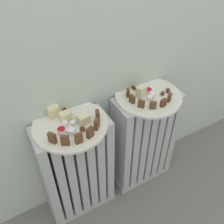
% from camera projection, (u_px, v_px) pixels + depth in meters
% --- Properties ---
extents(radiator_left, '(0.33, 0.15, 0.56)m').
position_uv_depth(radiator_left, '(77.00, 170.00, 1.15)').
color(radiator_left, '#B2B2B7').
rests_on(radiator_left, ground_plane).
extents(radiator_right, '(0.33, 0.15, 0.56)m').
position_uv_depth(radiator_right, '(143.00, 141.00, 1.29)').
color(radiator_right, '#B2B2B7').
rests_on(radiator_right, ground_plane).
extents(plate_left, '(0.30, 0.30, 0.01)m').
position_uv_depth(plate_left, '(70.00, 125.00, 0.96)').
color(plate_left, silver).
rests_on(plate_left, radiator_left).
extents(plate_right, '(0.30, 0.30, 0.01)m').
position_uv_depth(plate_right, '(148.00, 96.00, 1.10)').
color(plate_right, silver).
rests_on(plate_right, radiator_right).
extents(dark_cake_slice_left_0, '(0.03, 0.03, 0.04)m').
position_uv_depth(dark_cake_slice_left_0, '(52.00, 138.00, 0.87)').
color(dark_cake_slice_left_0, '#56351E').
rests_on(dark_cake_slice_left_0, plate_left).
extents(dark_cake_slice_left_1, '(0.03, 0.03, 0.04)m').
position_uv_depth(dark_cake_slice_left_1, '(65.00, 140.00, 0.86)').
color(dark_cake_slice_left_1, '#56351E').
rests_on(dark_cake_slice_left_1, plate_left).
extents(dark_cake_slice_left_2, '(0.03, 0.02, 0.04)m').
position_uv_depth(dark_cake_slice_left_2, '(79.00, 138.00, 0.87)').
color(dark_cake_slice_left_2, '#56351E').
rests_on(dark_cake_slice_left_2, plate_left).
extents(dark_cake_slice_left_3, '(0.03, 0.02, 0.04)m').
position_uv_depth(dark_cake_slice_left_3, '(90.00, 132.00, 0.89)').
color(dark_cake_slice_left_3, '#56351E').
rests_on(dark_cake_slice_left_3, plate_left).
extents(dark_cake_slice_left_4, '(0.03, 0.03, 0.04)m').
position_uv_depth(dark_cake_slice_left_4, '(97.00, 124.00, 0.92)').
color(dark_cake_slice_left_4, '#56351E').
rests_on(dark_cake_slice_left_4, plate_left).
extents(dark_cake_slice_left_5, '(0.02, 0.03, 0.04)m').
position_uv_depth(dark_cake_slice_left_5, '(98.00, 116.00, 0.96)').
color(dark_cake_slice_left_5, '#56351E').
rests_on(dark_cake_slice_left_5, plate_left).
extents(marble_cake_slice_left_0, '(0.05, 0.05, 0.04)m').
position_uv_depth(marble_cake_slice_left_0, '(83.00, 119.00, 0.94)').
color(marble_cake_slice_left_0, beige).
rests_on(marble_cake_slice_left_0, plate_left).
extents(marble_cake_slice_left_1, '(0.04, 0.04, 0.04)m').
position_uv_depth(marble_cake_slice_left_1, '(65.00, 117.00, 0.96)').
color(marble_cake_slice_left_1, beige).
rests_on(marble_cake_slice_left_1, plate_left).
extents(marble_cake_slice_left_2, '(0.05, 0.04, 0.05)m').
position_uv_depth(marble_cake_slice_left_2, '(54.00, 112.00, 0.97)').
color(marble_cake_slice_left_2, beige).
rests_on(marble_cake_slice_left_2, plate_left).
extents(turkish_delight_left_0, '(0.02, 0.02, 0.02)m').
position_uv_depth(turkish_delight_left_0, '(65.00, 124.00, 0.94)').
color(turkish_delight_left_0, white).
rests_on(turkish_delight_left_0, plate_left).
extents(turkish_delight_left_1, '(0.02, 0.02, 0.02)m').
position_uv_depth(turkish_delight_left_1, '(73.00, 123.00, 0.94)').
color(turkish_delight_left_1, white).
rests_on(turkish_delight_left_1, plate_left).
extents(turkish_delight_left_2, '(0.04, 0.04, 0.02)m').
position_uv_depth(turkish_delight_left_2, '(72.00, 132.00, 0.90)').
color(turkish_delight_left_2, white).
rests_on(turkish_delight_left_2, plate_left).
extents(medjool_date_left_0, '(0.03, 0.03, 0.02)m').
position_uv_depth(medjool_date_left_0, '(83.00, 129.00, 0.92)').
color(medjool_date_left_0, '#4C2814').
rests_on(medjool_date_left_0, plate_left).
extents(medjool_date_left_1, '(0.03, 0.03, 0.02)m').
position_uv_depth(medjool_date_left_1, '(64.00, 108.00, 1.01)').
color(medjool_date_left_1, '#4C2814').
rests_on(medjool_date_left_1, plate_left).
extents(jam_bowl_left, '(0.04, 0.04, 0.02)m').
position_uv_depth(jam_bowl_left, '(62.00, 130.00, 0.91)').
color(jam_bowl_left, white).
rests_on(jam_bowl_left, plate_left).
extents(dark_cake_slice_right_0, '(0.02, 0.03, 0.04)m').
position_uv_depth(dark_cake_slice_right_0, '(128.00, 93.00, 1.08)').
color(dark_cake_slice_right_0, '#56351E').
rests_on(dark_cake_slice_right_0, plate_right).
extents(dark_cake_slice_right_1, '(0.02, 0.03, 0.04)m').
position_uv_depth(dark_cake_slice_right_1, '(132.00, 99.00, 1.04)').
color(dark_cake_slice_right_1, '#56351E').
rests_on(dark_cake_slice_right_1, plate_right).
extents(dark_cake_slice_right_2, '(0.03, 0.03, 0.04)m').
position_uv_depth(dark_cake_slice_right_2, '(141.00, 104.00, 1.02)').
color(dark_cake_slice_right_2, '#56351E').
rests_on(dark_cake_slice_right_2, plate_right).
extents(dark_cake_slice_right_3, '(0.03, 0.02, 0.04)m').
position_uv_depth(dark_cake_slice_right_3, '(153.00, 105.00, 1.01)').
color(dark_cake_slice_right_3, '#56351E').
rests_on(dark_cake_slice_right_3, plate_right).
extents(dark_cake_slice_right_4, '(0.03, 0.02, 0.04)m').
position_uv_depth(dark_cake_slice_right_4, '(163.00, 103.00, 1.02)').
color(dark_cake_slice_right_4, '#56351E').
rests_on(dark_cake_slice_right_4, plate_right).
extents(dark_cake_slice_right_5, '(0.03, 0.03, 0.04)m').
position_uv_depth(dark_cake_slice_right_5, '(169.00, 98.00, 1.05)').
color(dark_cake_slice_right_5, '#56351E').
rests_on(dark_cake_slice_right_5, plate_right).
extents(marble_cake_slice_right_0, '(0.04, 0.04, 0.05)m').
position_uv_depth(marble_cake_slice_right_0, '(141.00, 92.00, 1.07)').
color(marble_cake_slice_right_0, beige).
rests_on(marble_cake_slice_right_0, plate_right).
extents(turkish_delight_right_0, '(0.03, 0.03, 0.02)m').
position_uv_depth(turkish_delight_right_0, '(150.00, 98.00, 1.06)').
color(turkish_delight_right_0, white).
rests_on(turkish_delight_right_0, plate_right).
extents(turkish_delight_right_1, '(0.03, 0.03, 0.02)m').
position_uv_depth(turkish_delight_right_1, '(140.00, 89.00, 1.11)').
color(turkish_delight_right_1, white).
rests_on(turkish_delight_right_1, plate_right).
extents(turkish_delight_right_2, '(0.03, 0.03, 0.02)m').
position_uv_depth(turkish_delight_right_2, '(152.00, 96.00, 1.07)').
color(turkish_delight_right_2, white).
rests_on(turkish_delight_right_2, plate_right).
extents(medjool_date_right_0, '(0.03, 0.03, 0.02)m').
position_uv_depth(medjool_date_right_0, '(168.00, 90.00, 1.10)').
color(medjool_date_right_0, '#4C2814').
rests_on(medjool_date_right_0, plate_right).
extents(medjool_date_right_1, '(0.03, 0.03, 0.02)m').
position_uv_depth(medjool_date_right_1, '(163.00, 93.00, 1.09)').
color(medjool_date_right_1, '#4C2814').
rests_on(medjool_date_right_1, plate_right).
extents(medjool_date_right_2, '(0.02, 0.03, 0.02)m').
position_uv_depth(medjool_date_right_2, '(134.00, 88.00, 1.12)').
color(medjool_date_right_2, '#4C2814').
rests_on(medjool_date_right_2, plate_right).
extents(jam_bowl_right, '(0.04, 0.04, 0.02)m').
position_uv_depth(jam_bowl_right, '(148.00, 91.00, 1.10)').
color(jam_bowl_right, white).
rests_on(jam_bowl_right, plate_right).
extents(fork, '(0.02, 0.10, 0.00)m').
position_uv_depth(fork, '(73.00, 118.00, 0.98)').
color(fork, '#B7B7BC').
rests_on(fork, plate_left).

